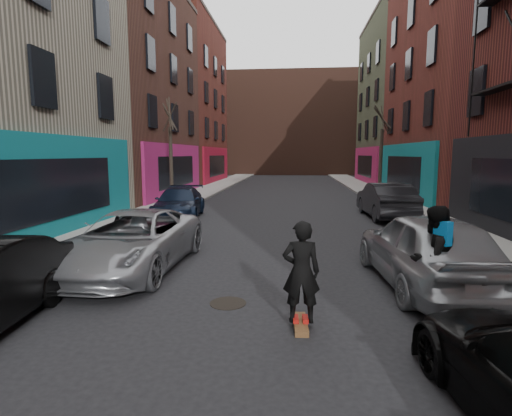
% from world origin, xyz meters
% --- Properties ---
extents(sidewalk_left, '(2.50, 84.00, 0.13)m').
position_xyz_m(sidewalk_left, '(-6.25, 30.00, 0.07)').
color(sidewalk_left, gray).
rests_on(sidewalk_left, ground).
extents(sidewalk_right, '(2.50, 84.00, 0.13)m').
position_xyz_m(sidewalk_right, '(6.25, 30.00, 0.07)').
color(sidewalk_right, gray).
rests_on(sidewalk_right, ground).
extents(buildings_left, '(12.00, 56.00, 16.50)m').
position_xyz_m(buildings_left, '(-13.50, 16.00, 8.25)').
color(buildings_left, '#5C211A').
rests_on(buildings_left, ground).
extents(building_far, '(40.00, 10.00, 14.00)m').
position_xyz_m(building_far, '(0.00, 56.00, 7.00)').
color(building_far, '#47281E').
rests_on(building_far, ground).
extents(tree_left_far, '(2.00, 2.00, 6.50)m').
position_xyz_m(tree_left_far, '(-6.20, 18.00, 3.38)').
color(tree_left_far, black).
rests_on(tree_left_far, sidewalk_left).
extents(tree_right_far, '(2.00, 2.00, 6.80)m').
position_xyz_m(tree_right_far, '(6.20, 24.00, 3.53)').
color(tree_right_far, black).
rests_on(tree_right_far, sidewalk_right).
extents(parked_left_far, '(2.50, 5.25, 1.45)m').
position_xyz_m(parked_left_far, '(-3.47, 6.03, 0.72)').
color(parked_left_far, gray).
rests_on(parked_left_far, ground).
extents(parked_left_end, '(2.44, 4.90, 1.37)m').
position_xyz_m(parked_left_end, '(-4.60, 13.93, 0.68)').
color(parked_left_end, black).
rests_on(parked_left_end, ground).
extents(parked_right_far, '(2.30, 5.01, 1.66)m').
position_xyz_m(parked_right_far, '(3.34, 5.36, 0.83)').
color(parked_right_far, '#979A9F').
rests_on(parked_right_far, ground).
extents(parked_right_end, '(1.88, 4.89, 1.59)m').
position_xyz_m(parked_right_end, '(4.60, 14.95, 0.79)').
color(parked_right_end, black).
rests_on(parked_right_end, ground).
extents(skateboard, '(0.26, 0.81, 0.10)m').
position_xyz_m(skateboard, '(0.64, 3.05, 0.05)').
color(skateboard, brown).
rests_on(skateboard, ground).
extents(skateboarder, '(0.64, 0.44, 1.69)m').
position_xyz_m(skateboarder, '(0.64, 3.05, 0.95)').
color(skateboarder, black).
rests_on(skateboarder, skateboard).
extents(pedestrian, '(1.18, 1.09, 1.95)m').
position_xyz_m(pedestrian, '(3.00, 3.94, 0.98)').
color(pedestrian, black).
rests_on(pedestrian, ground).
extents(manhole, '(0.92, 0.92, 0.01)m').
position_xyz_m(manhole, '(-0.74, 3.97, 0.01)').
color(manhole, black).
rests_on(manhole, ground).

